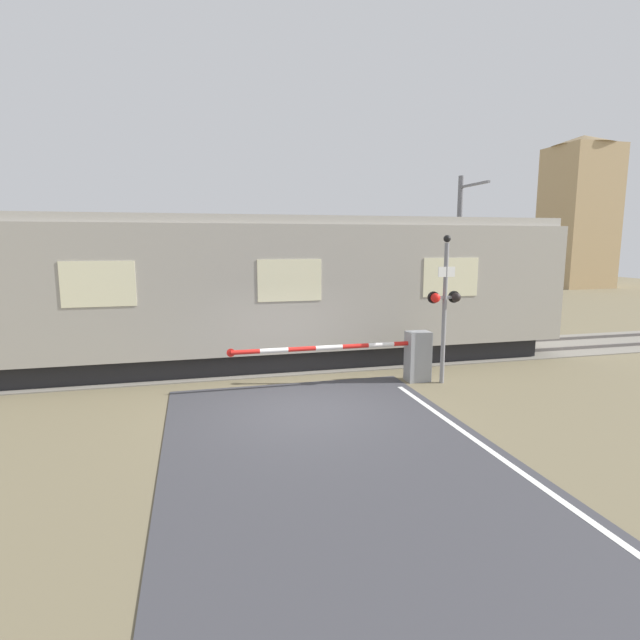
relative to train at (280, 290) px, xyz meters
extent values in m
plane|color=#6B6047|center=(-0.23, -4.32, -2.20)|extent=(80.00, 80.00, 0.00)
cube|color=slate|center=(-0.23, 0.00, -2.19)|extent=(36.00, 3.20, 0.03)
cube|color=#595451|center=(-0.23, -0.72, -2.12)|extent=(36.00, 0.08, 0.10)
cube|color=#595451|center=(-0.23, 0.72, -2.12)|extent=(36.00, 0.08, 0.10)
cube|color=black|center=(0.00, 0.00, -1.90)|extent=(15.75, 2.56, 0.60)
cube|color=#9E998E|center=(0.00, 0.00, 0.13)|extent=(17.12, 3.01, 3.47)
cube|color=#ADA89E|center=(0.00, 0.00, 1.99)|extent=(16.77, 2.77, 0.24)
cube|color=beige|center=(4.71, -1.51, 0.39)|extent=(1.71, 0.02, 1.11)
cube|color=beige|center=(0.00, -1.51, 0.39)|extent=(1.71, 0.02, 1.11)
cube|color=beige|center=(-4.71, -1.51, 0.39)|extent=(1.71, 0.02, 1.11)
cube|color=gray|center=(3.12, -2.83, -1.55)|extent=(0.60, 0.44, 1.31)
cylinder|color=gray|center=(3.12, -2.83, -1.18)|extent=(0.16, 0.16, 0.18)
cylinder|color=red|center=(2.78, -2.83, -1.18)|extent=(0.69, 0.11, 0.11)
cylinder|color=white|center=(2.09, -2.83, -1.18)|extent=(0.69, 0.11, 0.11)
cylinder|color=red|center=(1.41, -2.83, -1.18)|extent=(0.69, 0.11, 0.11)
cylinder|color=white|center=(0.72, -2.83, -1.18)|extent=(0.69, 0.11, 0.11)
cylinder|color=red|center=(0.04, -2.83, -1.18)|extent=(0.69, 0.11, 0.11)
cylinder|color=white|center=(-0.65, -2.83, -1.18)|extent=(0.69, 0.11, 0.11)
cylinder|color=red|center=(-1.34, -2.83, -1.18)|extent=(0.69, 0.11, 0.11)
cylinder|color=red|center=(-1.68, -2.83, -1.18)|extent=(0.20, 0.02, 0.20)
cylinder|color=gray|center=(3.65, -3.16, -0.41)|extent=(0.11, 0.11, 3.58)
cube|color=gray|center=(3.65, -3.16, 0.02)|extent=(0.69, 0.07, 0.07)
sphere|color=red|center=(3.37, -3.21, 0.02)|extent=(0.24, 0.24, 0.24)
sphere|color=black|center=(3.94, -3.21, 0.02)|extent=(0.24, 0.24, 0.24)
cylinder|color=black|center=(3.37, -3.10, 0.02)|extent=(0.30, 0.06, 0.30)
cylinder|color=black|center=(3.94, -3.10, 0.02)|extent=(0.30, 0.06, 0.30)
cube|color=white|center=(3.65, -3.20, 0.66)|extent=(0.45, 0.02, 0.25)
sphere|color=black|center=(3.65, -3.16, 1.48)|extent=(0.18, 0.18, 0.18)
cylinder|color=slate|center=(7.12, 2.40, 0.78)|extent=(0.20, 0.20, 5.97)
cube|color=slate|center=(7.12, 1.50, 3.37)|extent=(0.10, 1.80, 0.08)
cube|color=tan|center=(27.01, 19.27, 3.22)|extent=(4.37, 4.37, 10.85)
cone|color=olive|center=(27.01, 19.27, 9.05)|extent=(4.81, 4.81, 0.80)
camera|label=1|loc=(-2.46, -14.48, 1.42)|focal=28.00mm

